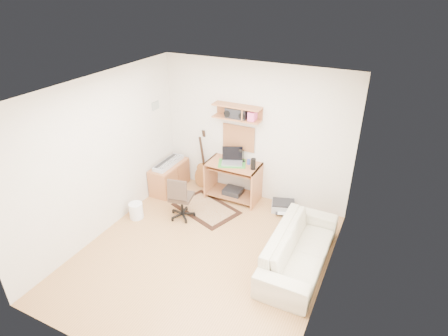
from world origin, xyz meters
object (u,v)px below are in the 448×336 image
at_px(desk, 233,181).
at_px(task_chair, 181,197).
at_px(printer, 283,206).
at_px(cabinet, 170,177).
at_px(sofa, 300,243).

relative_size(desk, task_chair, 1.19).
bearing_deg(printer, cabinet, 169.53).
xyz_separation_m(desk, cabinet, (-1.29, -0.24, -0.10)).
xyz_separation_m(desk, task_chair, (-0.55, -0.98, 0.04)).
height_order(cabinet, sofa, sofa).
relative_size(task_chair, printer, 2.01).
relative_size(task_chair, cabinet, 0.93).
bearing_deg(task_chair, cabinet, 123.91).
relative_size(task_chair, sofa, 0.43).
bearing_deg(cabinet, desk, 10.71).
distance_m(task_chair, printer, 1.88).
bearing_deg(desk, printer, 1.48).
bearing_deg(sofa, cabinet, 70.99).
relative_size(desk, printer, 2.39).
distance_m(printer, sofa, 1.48).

